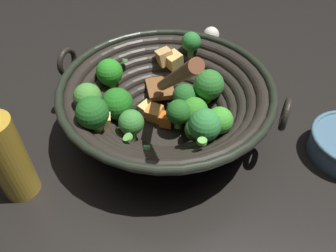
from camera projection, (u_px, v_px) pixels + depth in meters
name	position (u px, v px, depth m)	size (l,w,h in m)	color
ground_plane	(167.00, 129.00, 0.64)	(4.00, 4.00, 0.00)	black
wok	(166.00, 101.00, 0.58)	(0.37, 0.38, 0.26)	black
cooking_oil_bottle	(6.00, 156.00, 0.48)	(0.05, 0.05, 0.20)	gold
garlic_bulb	(211.00, 35.00, 0.84)	(0.04, 0.04, 0.04)	silver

